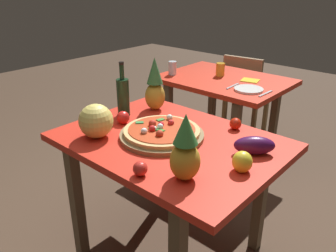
% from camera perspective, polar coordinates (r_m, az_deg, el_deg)
% --- Properties ---
extents(ground_plane, '(10.00, 10.00, 0.00)m').
position_cam_1_polar(ground_plane, '(2.28, 0.31, -19.83)').
color(ground_plane, '#4C3828').
extents(display_table, '(1.16, 0.86, 0.77)m').
position_cam_1_polar(display_table, '(1.88, 0.35, -4.86)').
color(display_table, brown).
rests_on(display_table, ground_plane).
extents(background_table, '(1.04, 0.77, 0.77)m').
position_cam_1_polar(background_table, '(3.01, 9.18, 5.70)').
color(background_table, brown).
rests_on(background_table, ground_plane).
extents(dining_chair, '(0.44, 0.44, 0.85)m').
position_cam_1_polar(dining_chair, '(3.63, 12.57, 5.68)').
color(dining_chair, olive).
rests_on(dining_chair, ground_plane).
extents(pizza_board, '(0.45, 0.45, 0.02)m').
position_cam_1_polar(pizza_board, '(1.85, -1.03, -1.53)').
color(pizza_board, olive).
rests_on(pizza_board, display_table).
extents(pizza, '(0.41, 0.41, 0.06)m').
position_cam_1_polar(pizza, '(1.84, -1.10, -0.75)').
color(pizza, tan).
rests_on(pizza, pizza_board).
extents(wine_bottle, '(0.08, 0.08, 0.34)m').
position_cam_1_polar(wine_bottle, '(2.12, -7.45, 4.94)').
color(wine_bottle, '#18331D').
rests_on(wine_bottle, display_table).
extents(pineapple_left, '(0.13, 0.13, 0.30)m').
position_cam_1_polar(pineapple_left, '(1.43, 2.87, -4.11)').
color(pineapple_left, gold).
rests_on(pineapple_left, display_table).
extents(pineapple_right, '(0.13, 0.13, 0.34)m').
position_cam_1_polar(pineapple_right, '(2.19, -2.19, 6.51)').
color(pineapple_right, '#B68F2D').
rests_on(pineapple_right, display_table).
extents(melon, '(0.18, 0.18, 0.18)m').
position_cam_1_polar(melon, '(1.86, -11.84, 0.81)').
color(melon, '#DECB60').
rests_on(melon, display_table).
extents(bell_pepper, '(0.09, 0.09, 0.10)m').
position_cam_1_polar(bell_pepper, '(1.56, 12.21, -5.82)').
color(bell_pepper, yellow).
rests_on(bell_pepper, display_table).
extents(eggplant, '(0.21, 0.20, 0.09)m').
position_cam_1_polar(eggplant, '(1.72, 14.12, -3.13)').
color(eggplant, '#3E103F').
rests_on(eggplant, display_table).
extents(tomato_beside_pepper, '(0.08, 0.08, 0.08)m').
position_cam_1_polar(tomato_beside_pepper, '(2.02, -7.46, 1.40)').
color(tomato_beside_pepper, red).
rests_on(tomato_beside_pepper, display_table).
extents(tomato_near_board, '(0.07, 0.07, 0.07)m').
position_cam_1_polar(tomato_near_board, '(1.50, -4.63, -7.06)').
color(tomato_near_board, red).
rests_on(tomato_near_board, display_table).
extents(tomato_by_bottle, '(0.07, 0.07, 0.07)m').
position_cam_1_polar(tomato_by_bottle, '(1.97, 11.11, 0.38)').
color(tomato_by_bottle, red).
rests_on(tomato_by_bottle, display_table).
extents(drinking_glass_juice, '(0.08, 0.08, 0.11)m').
position_cam_1_polar(drinking_glass_juice, '(3.03, 8.66, 9.25)').
color(drinking_glass_juice, gold).
rests_on(drinking_glass_juice, background_table).
extents(drinking_glass_water, '(0.07, 0.07, 0.12)m').
position_cam_1_polar(drinking_glass_water, '(3.04, 0.75, 9.59)').
color(drinking_glass_water, silver).
rests_on(drinking_glass_water, background_table).
extents(dinner_plate, '(0.22, 0.22, 0.02)m').
position_cam_1_polar(dinner_plate, '(2.69, 13.22, 5.94)').
color(dinner_plate, white).
rests_on(dinner_plate, background_table).
extents(fork_utensil, '(0.02, 0.18, 0.01)m').
position_cam_1_polar(fork_utensil, '(2.75, 10.67, 6.50)').
color(fork_utensil, silver).
rests_on(fork_utensil, background_table).
extents(knife_utensil, '(0.02, 0.18, 0.01)m').
position_cam_1_polar(knife_utensil, '(2.63, 15.87, 5.17)').
color(knife_utensil, silver).
rests_on(knife_utensil, background_table).
extents(napkin_folded, '(0.16, 0.15, 0.01)m').
position_cam_1_polar(napkin_folded, '(2.94, 13.46, 7.37)').
color(napkin_folded, yellow).
rests_on(napkin_folded, background_table).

